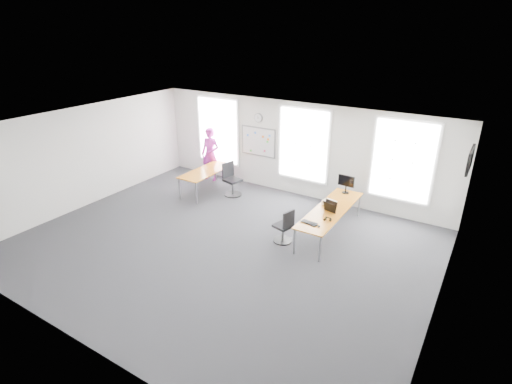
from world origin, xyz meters
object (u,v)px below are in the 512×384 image
Objects in this scene: desk_right at (331,211)px; monitor at (346,183)px; keyboard at (309,223)px; desk_left at (206,172)px; person at (210,154)px; headphones at (328,219)px; chair_left at (231,181)px; chair_right at (284,228)px.

monitor is (-0.05, 1.22, 0.37)m from desk_right.
desk_left is at bearing 174.61° from keyboard.
keyboard is (-0.14, -1.03, 0.06)m from desk_right.
desk_right is at bearing -22.14° from person.
headphones is (4.76, -1.23, 0.09)m from desk_left.
desk_right is 3.80m from chair_left.
keyboard is (0.67, 0.00, 0.33)m from chair_right.
chair_right is 5.05m from person.
person is at bearing 167.33° from keyboard.
chair_right is at bearing -107.51° from chair_left.
monitor reaches higher than desk_right.
person is at bearing 120.22° from desk_left.
desk_left is 4.91m from headphones.
chair_left is 3.73m from monitor.
chair_right is at bearing -165.24° from keyboard.
person is (-1.41, 0.74, 0.47)m from chair_left.
desk_left is at bearing -179.75° from headphones.
desk_left reaches higher than desk_right.
person reaches higher than keyboard.
desk_left is 4.10m from chair_right.
monitor is (4.52, 0.65, 0.36)m from desk_left.
chair_left is at bearing 167.59° from keyboard.
monitor is (3.67, 0.43, 0.57)m from chair_left.
desk_left is 0.90m from chair_left.
keyboard is (3.58, -1.81, 0.26)m from chair_left.
chair_right is 0.74m from keyboard.
keyboard is 0.81× the size of monitor.
chair_left reaches higher than desk_right.
headphones is at bearing -27.89° from person.
headphones is at bearing -14.45° from desk_left.
desk_right is at bearing 157.09° from chair_right.
person is (-4.32, 2.56, 0.54)m from chair_right.
headphones is (5.31, -2.18, -0.17)m from person.
headphones is 0.31× the size of monitor.
keyboard is at bearing 105.39° from chair_right.
desk_right is at bearing -7.10° from desk_left.
desk_right is 1.34m from chair_right.
person is at bearing -105.55° from chair_right.
person reaches higher than desk_left.
chair_left is (0.85, 0.21, -0.20)m from desk_left.
person is at bearing 172.38° from headphones.
chair_right is at bearing -106.33° from monitor.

